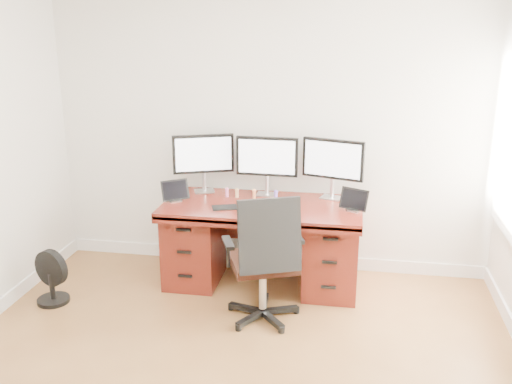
% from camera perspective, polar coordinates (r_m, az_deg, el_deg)
% --- Properties ---
extents(back_wall, '(4.00, 0.10, 2.70)m').
position_cam_1_polar(back_wall, '(5.16, 1.43, 6.68)').
color(back_wall, white).
rests_on(back_wall, ground).
extents(desk, '(1.70, 0.80, 0.75)m').
position_cam_1_polar(desk, '(5.03, 0.64, -4.87)').
color(desk, '#571911').
rests_on(desk, ground).
extents(office_chair, '(0.73, 0.73, 1.05)m').
position_cam_1_polar(office_chair, '(4.44, 0.82, -8.80)').
color(office_chair, black).
rests_on(office_chair, ground).
extents(floor_fan, '(0.32, 0.27, 0.46)m').
position_cam_1_polar(floor_fan, '(5.06, -19.82, -8.07)').
color(floor_fan, black).
rests_on(floor_fan, ground).
extents(monitor_left, '(0.53, 0.23, 0.53)m').
position_cam_1_polar(monitor_left, '(5.16, -5.28, 3.61)').
color(monitor_left, silver).
rests_on(monitor_left, desk).
extents(monitor_center, '(0.55, 0.14, 0.53)m').
position_cam_1_polar(monitor_center, '(5.04, 1.10, 3.36)').
color(monitor_center, silver).
rests_on(monitor_center, desk).
extents(monitor_right, '(0.54, 0.19, 0.53)m').
position_cam_1_polar(monitor_right, '(4.99, 7.70, 3.06)').
color(monitor_right, silver).
rests_on(monitor_right, desk).
extents(tablet_left, '(0.23, 0.19, 0.19)m').
position_cam_1_polar(tablet_left, '(4.98, -8.12, 0.02)').
color(tablet_left, silver).
rests_on(tablet_left, desk).
extents(tablet_right, '(0.25, 0.16, 0.19)m').
position_cam_1_polar(tablet_right, '(4.75, 9.76, -0.91)').
color(tablet_right, silver).
rests_on(tablet_right, desk).
extents(keyboard, '(0.28, 0.14, 0.01)m').
position_cam_1_polar(keyboard, '(4.75, 1.03, -1.66)').
color(keyboard, silver).
rests_on(keyboard, desk).
extents(trackpad, '(0.19, 0.19, 0.01)m').
position_cam_1_polar(trackpad, '(4.66, 2.95, -2.09)').
color(trackpad, silver).
rests_on(trackpad, desk).
extents(drawing_tablet, '(0.24, 0.19, 0.01)m').
position_cam_1_polar(drawing_tablet, '(4.79, -3.14, -1.55)').
color(drawing_tablet, black).
rests_on(drawing_tablet, desk).
extents(phone, '(0.13, 0.10, 0.01)m').
position_cam_1_polar(phone, '(4.87, 1.26, -1.18)').
color(phone, black).
rests_on(phone, desk).
extents(figurine_pink, '(0.04, 0.04, 0.09)m').
position_cam_1_polar(figurine_pink, '(5.07, -2.91, 0.04)').
color(figurine_pink, pink).
rests_on(figurine_pink, desk).
extents(figurine_yellow, '(0.04, 0.04, 0.09)m').
position_cam_1_polar(figurine_yellow, '(5.05, -1.92, -0.02)').
color(figurine_yellow, tan).
rests_on(figurine_yellow, desk).
extents(figurine_orange, '(0.04, 0.04, 0.09)m').
position_cam_1_polar(figurine_orange, '(5.02, -0.18, -0.11)').
color(figurine_orange, '#ED8F54').
rests_on(figurine_orange, desk).
extents(figurine_purple, '(0.04, 0.04, 0.09)m').
position_cam_1_polar(figurine_purple, '(4.99, 2.01, -0.22)').
color(figurine_purple, '#7F60DD').
rests_on(figurine_purple, desk).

